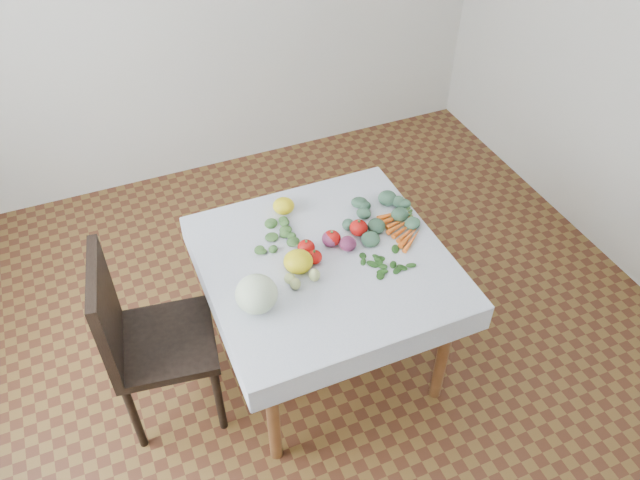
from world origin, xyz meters
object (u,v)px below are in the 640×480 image
Objects in this scene: carrot_bunch at (405,226)px; table at (325,274)px; cabbage at (257,294)px; heirloom_back at (284,206)px; chair at (141,334)px.

table is at bearing -173.84° from carrot_bunch.
cabbage reaches higher than table.
cabbage is 1.67× the size of heirloom_back.
cabbage is 0.64× the size of carrot_bunch.
table is 0.43m from heirloom_back.
heirloom_back is at bearing 59.51° from cabbage.
cabbage is 0.87m from carrot_bunch.
chair is at bearing 158.13° from cabbage.
heirloom_back reaches higher than carrot_bunch.
heirloom_back is at bearing 23.25° from chair.
cabbage is at bearing -21.87° from chair.
heirloom_back reaches higher than table.
cabbage is 0.65m from heirloom_back.
chair is 0.93m from heirloom_back.
chair is 0.60m from cabbage.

